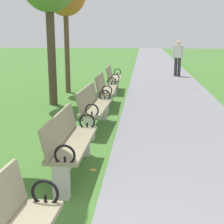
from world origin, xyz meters
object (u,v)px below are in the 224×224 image
park_bench_3 (94,107)px  pedestrian_walking (178,56)px  park_bench_2 (70,142)px  park_bench_5 (113,78)px  park_bench_4 (105,89)px

park_bench_3 → pedestrian_walking: pedestrian_walking is taller
park_bench_2 → park_bench_5: 6.85m
park_bench_5 → park_bench_2: bearing=-90.0°
park_bench_2 → park_bench_3: (0.00, 2.32, 0.00)m
park_bench_4 → park_bench_5: bearing=90.0°
park_bench_5 → pedestrian_walking: pedestrian_walking is taller
park_bench_3 → park_bench_5: same height
park_bench_3 → park_bench_5: 4.53m
park_bench_4 → park_bench_5: same height
park_bench_2 → park_bench_3: size_ratio=0.99×
park_bench_3 → pedestrian_walking: (2.61, 8.78, 0.44)m
park_bench_2 → park_bench_3: 2.32m
park_bench_4 → park_bench_5: (0.00, 2.36, 0.00)m
park_bench_4 → park_bench_5: 2.36m
park_bench_2 → park_bench_4: size_ratio=1.00×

